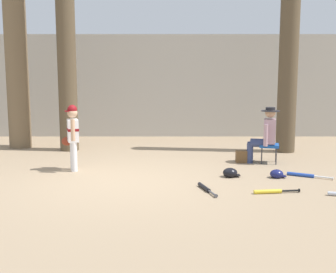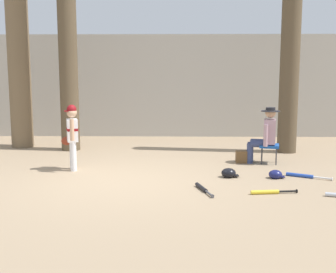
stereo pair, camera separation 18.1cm
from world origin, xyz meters
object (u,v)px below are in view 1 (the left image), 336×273
Objects in this scene: bat_black_composite at (204,188)px; bat_blue_youth at (302,175)px; seated_spectator at (263,133)px; tree_far_left at (15,70)px; batting_helmet_navy at (275,174)px; folding_stool at (268,146)px; batting_helmet_black at (229,173)px; tree_near_player at (64,31)px; bat_yellow_trainer at (270,191)px; handbag_beside_stool at (242,156)px; young_ballplayer at (71,133)px; tree_behind_spectator at (287,46)px.

bat_blue_youth is at bearing 25.67° from bat_black_composite.
tree_far_left reaches higher than seated_spectator.
batting_helmet_navy is (5.86, -3.32, -1.92)m from tree_far_left.
bat_blue_youth is 2.61× the size of batting_helmet_navy.
folding_stool is 1.65m from batting_helmet_black.
tree_near_player is 6.41m from bat_yellow_trainer.
bat_black_composite is at bearing -43.08° from tree_far_left.
batting_helmet_navy is at bearing 31.45° from bat_black_composite.
handbag_beside_stool is 1.06× the size of batting_helmet_black.
bat_black_composite is (2.50, -1.48, -0.71)m from young_ballplayer.
tree_near_player is 13.67× the size of folding_stool.
bat_blue_youth is (-0.35, -2.63, -2.53)m from tree_behind_spectator.
tree_far_left is 16.12× the size of batting_helmet_navy.
young_ballplayer is at bearing 154.76° from bat_yellow_trainer.
tree_near_player is 19.26× the size of handbag_beside_stool.
folding_stool is 1.65× the size of batting_helmet_navy.
handbag_beside_stool is at bearing 12.15° from young_ballplayer.
handbag_beside_stool is 1.59m from bat_blue_youth.
folding_stool is 6.54m from tree_far_left.
folding_stool is at bearing -18.67° from tree_near_player.
tree_behind_spectator is 4.82× the size of seated_spectator.
seated_spectator is 4.14× the size of batting_helmet_navy.
seated_spectator is 1.61× the size of bat_black_composite.
tree_near_player is at bearing 147.05° from batting_helmet_navy.
seated_spectator is at bearing -18.35° from tree_far_left.
young_ballplayer is 1.70× the size of bat_yellow_trainer.
bat_blue_youth is at bearing 0.35° from batting_helmet_black.
handbag_beside_stool reaches higher than bat_blue_youth.
bat_black_composite is 1.63m from batting_helmet_navy.
tree_behind_spectator is 18.15× the size of batting_helmet_black.
batting_helmet_navy is (4.48, -2.91, -2.85)m from tree_near_player.
handbag_beside_stool is (3.52, 0.76, -0.61)m from young_ballplayer.
batting_helmet_navy is at bearing -96.87° from folding_stool.
tree_near_player is 1.40× the size of tree_far_left.
batting_helmet_black reaches higher than bat_blue_youth.
folding_stool is at bearing 9.95° from young_ballplayer.
bat_black_composite is 2.34× the size of batting_helmet_black.
folding_stool is 0.58m from handbag_beside_stool.
tree_near_player is 5.53m from folding_stool.
tree_far_left is 6.27m from batting_helmet_black.
batting_helmet_black is (-1.73, -2.63, -2.48)m from tree_behind_spectator.
young_ballplayer is at bearing -156.53° from tree_behind_spectator.
seated_spectator is at bearing 80.26° from bat_yellow_trainer.
bat_yellow_trainer is 1.10m from batting_helmet_navy.
batting_helmet_black is (3.04, -0.56, -0.67)m from young_ballplayer.
young_ballplayer is 1.73× the size of bat_blue_youth.
batting_helmet_navy is at bearing -172.27° from bat_blue_youth.
handbag_beside_stool reaches higher than batting_helmet_navy.
tree_far_left is 7.43m from bat_blue_youth.
young_ballplayer is 3.66m from handbag_beside_stool.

